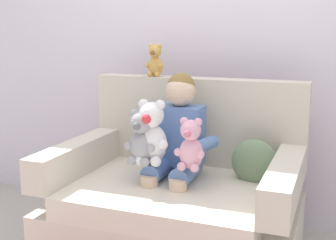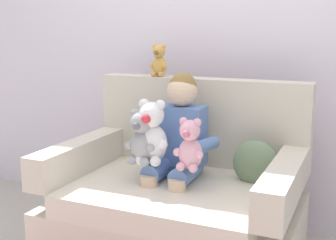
# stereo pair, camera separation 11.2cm
# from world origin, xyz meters

# --- Properties ---
(back_wall) EXTENTS (6.00, 0.10, 2.60)m
(back_wall) POSITION_xyz_m (0.00, 0.74, 1.30)
(back_wall) COLOR silver
(back_wall) RESTS_ON ground
(armchair) EXTENTS (1.31, 0.93, 1.00)m
(armchair) POSITION_xyz_m (0.00, 0.04, 0.32)
(armchair) COLOR beige
(armchair) RESTS_ON ground
(seated_child) EXTENTS (0.45, 0.39, 0.82)m
(seated_child) POSITION_xyz_m (-0.03, 0.08, 0.68)
(seated_child) COLOR #597AB7
(seated_child) RESTS_ON armchair
(plush_white) EXTENTS (0.21, 0.17, 0.35)m
(plush_white) POSITION_xyz_m (-0.12, -0.06, 0.74)
(plush_white) COLOR white
(plush_white) RESTS_ON armchair
(plush_grey) EXTENTS (0.18, 0.14, 0.30)m
(plush_grey) POSITION_xyz_m (-0.16, -0.09, 0.72)
(plush_grey) COLOR #9E9EA3
(plush_grey) RESTS_ON armchair
(plush_pink) EXTENTS (0.16, 0.13, 0.27)m
(plush_pink) POSITION_xyz_m (0.11, -0.09, 0.71)
(plush_pink) COLOR #EAA8BC
(plush_pink) RESTS_ON armchair
(plush_honey_on_backrest) EXTENTS (0.12, 0.10, 0.20)m
(plush_honey_on_backrest) POSITION_xyz_m (-0.28, 0.39, 1.09)
(plush_honey_on_backrest) COLOR gold
(plush_honey_on_backrest) RESTS_ON armchair
(throw_pillow) EXTENTS (0.27, 0.15, 0.26)m
(throw_pillow) POSITION_xyz_m (0.39, 0.17, 0.57)
(throw_pillow) COLOR slate
(throw_pillow) RESTS_ON armchair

